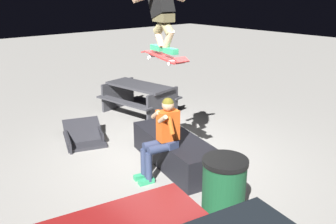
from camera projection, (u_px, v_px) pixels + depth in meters
ground_plane at (170, 159)px, 6.63m from camera, size 40.00×40.00×0.00m
ledge_box_main at (175, 150)px, 6.39m from camera, size 2.16×1.13×0.53m
person_sitting_on_ledge at (162, 134)px, 5.79m from camera, size 0.59×0.78×1.36m
skateboard at (164, 57)px, 5.37m from camera, size 1.04×0.32×0.13m
skater_airborne at (161, 9)px, 5.20m from camera, size 0.63×0.89×1.12m
kicker_ramp at (84, 137)px, 7.44m from camera, size 1.25×1.08×0.44m
picnic_table_back at (139, 94)px, 8.96m from camera, size 1.90×1.61×0.75m
trash_bin at (223, 194)px, 4.59m from camera, size 0.58×0.58×0.99m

